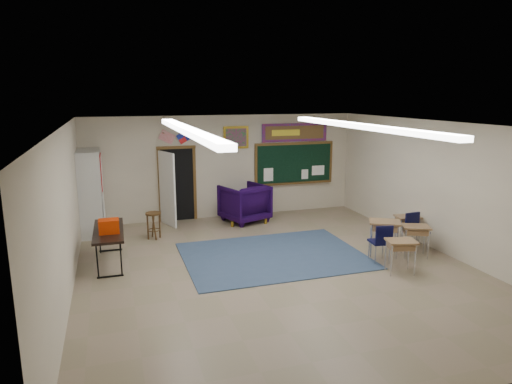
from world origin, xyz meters
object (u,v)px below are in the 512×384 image
object	(u,v)px
wingback_armchair	(244,203)
folding_table	(109,245)
student_desk_front_right	(407,228)
student_desk_front_left	(384,236)
wooden_stool	(154,225)

from	to	relation	value
wingback_armchair	folding_table	size ratio (longest dim) A/B	0.64
wingback_armchair	student_desk_front_right	bearing A→B (deg)	116.85
wingback_armchair	student_desk_front_left	distance (m)	4.30
wingback_armchair	folding_table	distance (m)	4.40
folding_table	wooden_stool	xyz separation A→B (m)	(1.07, 1.48, -0.06)
wooden_stool	folding_table	bearing A→B (deg)	-125.86
student_desk_front_left	wooden_stool	size ratio (longest dim) A/B	1.22
student_desk_front_right	folding_table	world-z (taller)	folding_table
student_desk_front_right	folding_table	bearing A→B (deg)	-176.92
student_desk_front_left	folding_table	xyz separation A→B (m)	(-5.91, 1.35, -0.03)
wingback_armchair	student_desk_front_left	size ratio (longest dim) A/B	1.42
student_desk_front_left	student_desk_front_right	world-z (taller)	student_desk_front_left
student_desk_front_left	wooden_stool	distance (m)	5.61
wingback_armchair	wooden_stool	bearing A→B (deg)	-1.15
wingback_armchair	folding_table	bearing A→B (deg)	12.99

